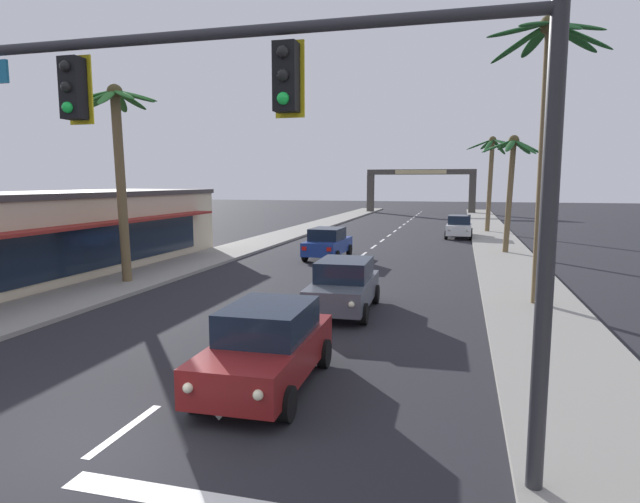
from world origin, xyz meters
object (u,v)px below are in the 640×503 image
at_px(sedan_third_in_queue, 344,285).
at_px(palm_right_second, 547,84).
at_px(traffic_signal_mast, 299,122).
at_px(palm_right_third, 512,168).
at_px(sedan_parked_nearest_kerb, 459,226).
at_px(sedan_oncoming_far, 328,243).
at_px(sedan_lead_at_stop_bar, 267,346).
at_px(town_gateway_arch, 420,184).
at_px(storefront_strip_left, 5,239).
at_px(palm_left_second, 119,145).
at_px(palm_right_farthest, 491,166).

distance_m(sedan_third_in_queue, palm_right_second, 9.11).
bearing_deg(traffic_signal_mast, palm_right_third, 78.89).
xyz_separation_m(traffic_signal_mast, sedan_parked_nearest_kerb, (2.11, 33.93, -4.13)).
relative_size(sedan_oncoming_far, palm_right_second, 0.48).
bearing_deg(palm_right_third, sedan_lead_at_stop_bar, -106.12).
bearing_deg(town_gateway_arch, storefront_strip_left, -102.42).
bearing_deg(sedan_oncoming_far, storefront_strip_left, -134.88).
bearing_deg(palm_right_third, town_gateway_arch, 101.22).
bearing_deg(town_gateway_arch, sedan_third_in_queue, -88.17).
bearing_deg(traffic_signal_mast, town_gateway_arch, 92.77).
height_order(traffic_signal_mast, palm_left_second, palm_left_second).
relative_size(sedan_oncoming_far, palm_left_second, 0.56).
relative_size(traffic_signal_mast, palm_right_third, 1.53).
relative_size(palm_left_second, palm_right_farthest, 1.02).
xyz_separation_m(palm_right_third, palm_right_farthest, (-0.46, 13.56, 0.53)).
bearing_deg(sedan_lead_at_stop_bar, palm_right_third, 73.88).
bearing_deg(sedan_third_in_queue, palm_left_second, 166.99).
bearing_deg(traffic_signal_mast, storefront_strip_left, 146.77).
distance_m(sedan_oncoming_far, palm_right_second, 14.76).
height_order(sedan_oncoming_far, sedan_parked_nearest_kerb, same).
bearing_deg(sedan_parked_nearest_kerb, sedan_lead_at_stop_bar, -96.66).
xyz_separation_m(sedan_oncoming_far, palm_right_farthest, (9.26, 17.76, 4.61)).
bearing_deg(palm_right_farthest, sedan_parked_nearest_kerb, -116.50).
distance_m(palm_right_third, storefront_strip_left, 25.49).
distance_m(sedan_lead_at_stop_bar, sedan_oncoming_far, 18.45).
relative_size(storefront_strip_left, town_gateway_arch, 1.77).
relative_size(sedan_lead_at_stop_bar, palm_right_farthest, 0.57).
height_order(palm_left_second, town_gateway_arch, palm_left_second).
distance_m(palm_right_farthest, town_gateway_arch, 28.44).
bearing_deg(sedan_third_in_queue, traffic_signal_mast, -81.60).
bearing_deg(palm_right_third, traffic_signal_mast, -101.11).
height_order(sedan_oncoming_far, storefront_strip_left, storefront_strip_left).
distance_m(sedan_third_in_queue, sedan_parked_nearest_kerb, 24.81).
height_order(sedan_third_in_queue, palm_right_second, palm_right_second).
relative_size(palm_right_farthest, town_gateway_arch, 0.54).
relative_size(palm_right_second, town_gateway_arch, 0.65).
bearing_deg(sedan_parked_nearest_kerb, sedan_third_in_queue, -98.08).
bearing_deg(palm_right_second, storefront_strip_left, -175.95).
height_order(sedan_oncoming_far, palm_right_second, palm_right_second).
bearing_deg(sedan_parked_nearest_kerb, traffic_signal_mast, -93.55).
relative_size(sedan_parked_nearest_kerb, palm_left_second, 0.56).
bearing_deg(palm_right_second, palm_right_farthest, 90.52).
relative_size(traffic_signal_mast, sedan_oncoming_far, 2.31).
bearing_deg(palm_right_farthest, storefront_strip_left, -125.00).
xyz_separation_m(palm_right_second, palm_right_third, (0.22, 13.51, -2.32)).
height_order(sedan_third_in_queue, storefront_strip_left, storefront_strip_left).
bearing_deg(palm_right_third, palm_right_second, -90.92).
relative_size(palm_right_third, town_gateway_arch, 0.47).
bearing_deg(palm_right_second, sedan_oncoming_far, 135.59).
distance_m(sedan_third_in_queue, palm_right_third, 17.43).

